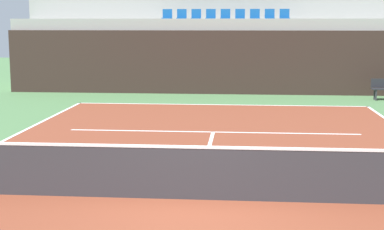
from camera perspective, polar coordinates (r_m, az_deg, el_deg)
The scene contains 10 objects.
ground_plane at distance 10.41m, azimuth 0.27°, elevation -8.30°, with size 80.00×80.00×0.00m, color #477042.
court_surface at distance 10.41m, azimuth 0.27°, elevation -8.27°, with size 11.00×24.00×0.01m, color brown.
baseline_far at distance 22.09m, azimuth 2.81°, elevation 1.01°, with size 11.00×0.10×0.00m, color white.
service_line_far at distance 16.61m, azimuth 2.08°, elevation -1.67°, with size 8.26×0.10×0.00m, color white.
centre_service_line at distance 13.49m, azimuth 1.39°, elevation -4.20°, with size 0.10×6.40×0.00m, color white.
back_wall at distance 25.42m, azimuth 3.14°, elevation 5.15°, with size 19.06×0.30×2.75m, color #33231E.
stands_tier_lower at distance 26.75m, azimuth 3.24°, elevation 5.89°, with size 19.06×2.40×3.25m, color #9E9E99.
stands_tier_upper at distance 29.12m, azimuth 3.39°, elevation 7.18°, with size 19.06×2.40×4.30m, color #9E9E99.
seating_row_lower at distance 26.80m, azimuth 3.28°, elevation 9.63°, with size 5.75×0.44×0.44m.
tennis_net at distance 10.27m, azimuth 0.28°, elevation -5.59°, with size 11.08×0.08×1.07m.
Camera 1 is at (0.81, -9.90, 3.11)m, focal length 54.62 mm.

